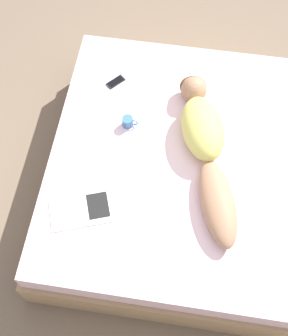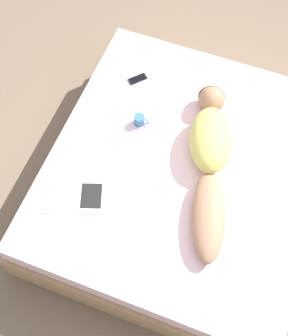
% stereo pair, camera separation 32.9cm
% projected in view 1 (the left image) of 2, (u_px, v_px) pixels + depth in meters
% --- Properties ---
extents(ground_plane, '(12.00, 12.00, 0.00)m').
position_uv_depth(ground_plane, '(177.00, 188.00, 3.85)').
color(ground_plane, '#7A6651').
extents(bed, '(1.96, 2.17, 0.52)m').
position_uv_depth(bed, '(179.00, 174.00, 3.63)').
color(bed, tan).
rests_on(bed, ground_plane).
extents(person, '(0.59, 1.39, 0.23)m').
position_uv_depth(person, '(205.00, 142.00, 3.34)').
color(person, '#A37556').
rests_on(person, bed).
extents(open_magazine, '(0.51, 0.40, 0.01)m').
position_uv_depth(open_magazine, '(83.00, 208.00, 3.20)').
color(open_magazine, white).
rests_on(open_magazine, bed).
extents(coffee_mug, '(0.12, 0.08, 0.08)m').
position_uv_depth(coffee_mug, '(128.00, 122.00, 3.49)').
color(coffee_mug, teal).
rests_on(coffee_mug, bed).
extents(cell_phone, '(0.15, 0.16, 0.01)m').
position_uv_depth(cell_phone, '(116.00, 82.00, 3.71)').
color(cell_phone, black).
rests_on(cell_phone, bed).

